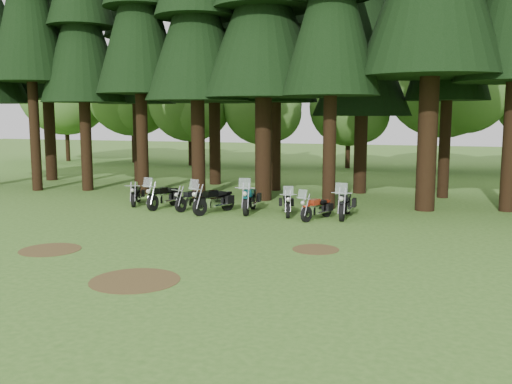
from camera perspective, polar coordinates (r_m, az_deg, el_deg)
ground at (r=18.15m, az=-8.43°, el=-5.02°), size 120.00×120.00×0.00m
pine_front_2 at (r=31.69m, az=-17.16°, el=17.86°), size 4.32×4.32×16.22m
pine_back_0 at (r=37.37m, az=-20.47°, el=17.05°), size 5.00×5.00×17.21m
pine_back_1 at (r=35.19m, az=-12.01°, el=16.98°), size 4.52×4.52×16.22m
pine_back_2 at (r=33.14m, az=-4.27°, el=17.80°), size 4.85×4.85×16.30m
pine_back_3 at (r=30.48m, az=2.00°, el=18.58°), size 4.35×4.35×16.20m
pine_back_4 at (r=29.63m, az=10.71°, el=15.92°), size 4.94×4.94×13.78m
decid_0 at (r=50.93m, az=-18.37°, el=9.56°), size 8.00×7.78×10.00m
decid_1 at (r=48.01m, az=-12.03°, el=9.83°), size 7.91×7.69×9.88m
decid_2 at (r=44.58m, az=-6.37°, el=8.99°), size 6.72×6.53×8.40m
decid_3 at (r=42.87m, az=0.89°, el=8.49°), size 6.12×5.95×7.65m
decid_4 at (r=42.62m, az=9.57°, el=8.20°), size 5.93×5.76×7.41m
decid_5 at (r=41.59m, az=18.84°, el=10.48°), size 8.45×8.21×10.56m
dirt_patch_0 at (r=18.08m, az=-19.89°, el=-5.45°), size 1.80×1.80×0.01m
dirt_patch_1 at (r=17.15m, az=5.99°, el=-5.72°), size 1.40×1.40×0.01m
dirt_patch_2 at (r=14.28m, az=-12.02°, el=-8.63°), size 2.20×2.20×0.01m
motorcycle_0 at (r=25.86m, az=-11.91°, el=-0.33°), size 0.84×1.92×0.82m
motorcycle_1 at (r=24.67m, az=-9.23°, el=-0.51°), size 0.61×2.28×1.43m
motorcycle_2 at (r=24.05m, az=-6.38°, el=-0.84°), size 0.75×1.90×0.80m
motorcycle_3 at (r=23.17m, az=-4.24°, el=-0.91°), size 1.14×2.30×1.49m
motorcycle_4 at (r=23.31m, az=-0.64°, el=-0.79°), size 0.68×2.46×1.54m
motorcycle_5 at (r=22.72m, az=3.12°, el=-1.25°), size 0.86×2.03×1.29m
motorcycle_6 at (r=21.86m, az=6.07°, el=-1.67°), size 0.97×1.94×1.26m
motorcycle_7 at (r=22.36m, az=8.89°, el=-1.30°), size 0.45×2.38×1.50m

